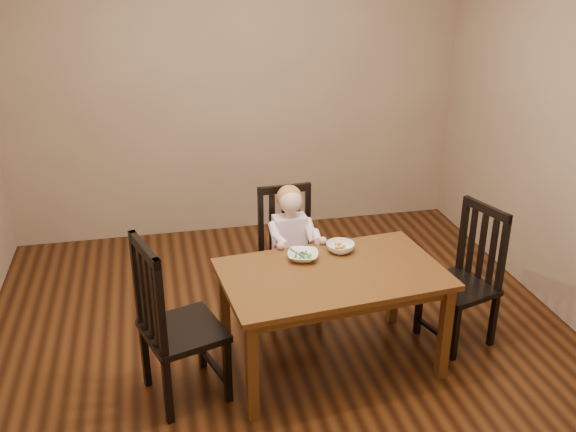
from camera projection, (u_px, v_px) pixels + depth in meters
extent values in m
cube|color=#48250F|center=(285.00, 346.00, 4.27)|extent=(4.00, 4.00, 0.01)
cube|color=#90785B|center=(236.00, 84.00, 5.53)|extent=(4.00, 0.01, 2.70)
cube|color=#90785B|center=(424.00, 348.00, 1.95)|extent=(4.00, 0.01, 2.70)
cube|color=#523313|center=(333.00, 274.00, 3.85)|extent=(1.40, 0.93, 0.04)
cube|color=#523313|center=(332.00, 282.00, 3.87)|extent=(1.28, 0.81, 0.07)
cube|color=#523313|center=(252.00, 372.00, 3.51)|extent=(0.07, 0.07, 0.63)
cube|color=#523313|center=(445.00, 333.00, 3.86)|extent=(0.07, 0.07, 0.63)
cube|color=#523313|center=(224.00, 310.00, 4.10)|extent=(0.07, 0.07, 0.63)
cube|color=#523313|center=(394.00, 281.00, 4.45)|extent=(0.07, 0.07, 0.63)
cube|color=black|center=(290.00, 264.00, 4.52)|extent=(0.42, 0.40, 0.04)
cube|color=black|center=(307.00, 276.00, 4.78)|extent=(0.04, 0.04, 0.37)
cube|color=black|center=(262.00, 282.00, 4.70)|extent=(0.04, 0.04, 0.37)
cube|color=black|center=(320.00, 298.00, 4.49)|extent=(0.04, 0.04, 0.37)
cube|color=black|center=(272.00, 304.00, 4.41)|extent=(0.04, 0.04, 0.37)
cube|color=black|center=(308.00, 217.00, 4.59)|extent=(0.04, 0.04, 0.52)
cube|color=black|center=(261.00, 222.00, 4.51)|extent=(0.04, 0.04, 0.52)
cube|color=black|center=(284.00, 189.00, 4.46)|extent=(0.38, 0.05, 0.05)
cube|color=black|center=(297.00, 222.00, 4.58)|extent=(0.04, 0.02, 0.44)
cube|color=black|center=(284.00, 223.00, 4.56)|extent=(0.04, 0.02, 0.44)
cube|color=black|center=(272.00, 224.00, 4.54)|extent=(0.04, 0.02, 0.44)
cube|color=black|center=(183.00, 331.00, 3.67)|extent=(0.54, 0.55, 0.04)
cube|color=black|center=(145.00, 356.00, 3.83)|extent=(0.05, 0.05, 0.41)
cube|color=black|center=(168.00, 392.00, 3.53)|extent=(0.05, 0.05, 0.41)
cube|color=black|center=(201.00, 339.00, 4.00)|extent=(0.05, 0.05, 0.41)
cube|color=black|center=(228.00, 371.00, 3.69)|extent=(0.05, 0.05, 0.41)
cube|color=black|center=(137.00, 278.00, 3.62)|extent=(0.05, 0.05, 0.57)
cube|color=black|center=(160.00, 308.00, 3.31)|extent=(0.05, 0.05, 0.57)
cube|color=black|center=(144.00, 250.00, 3.37)|extent=(0.16, 0.41, 0.06)
cube|color=black|center=(143.00, 289.00, 3.56)|extent=(0.03, 0.05, 0.49)
cube|color=black|center=(149.00, 297.00, 3.48)|extent=(0.03, 0.05, 0.49)
cube|color=black|center=(155.00, 306.00, 3.40)|extent=(0.03, 0.05, 0.49)
cube|color=black|center=(459.00, 287.00, 4.20)|extent=(0.49, 0.50, 0.04)
cube|color=black|center=(493.00, 320.00, 4.22)|extent=(0.05, 0.05, 0.38)
cube|color=black|center=(456.00, 296.00, 4.50)|extent=(0.05, 0.05, 0.38)
cube|color=black|center=(455.00, 334.00, 4.07)|extent=(0.05, 0.05, 0.38)
cube|color=black|center=(419.00, 309.00, 4.35)|extent=(0.05, 0.05, 0.38)
cube|color=black|center=(503.00, 253.00, 4.03)|extent=(0.05, 0.05, 0.53)
cube|color=black|center=(463.00, 233.00, 4.31)|extent=(0.05, 0.05, 0.53)
cube|color=black|center=(487.00, 209.00, 4.07)|extent=(0.15, 0.38, 0.06)
cube|color=black|center=(493.00, 252.00, 4.10)|extent=(0.03, 0.05, 0.45)
cube|color=black|center=(482.00, 247.00, 4.18)|extent=(0.03, 0.05, 0.45)
cube|color=black|center=(472.00, 241.00, 4.25)|extent=(0.03, 0.05, 0.45)
imported|color=white|center=(303.00, 256.00, 3.98)|extent=(0.24, 0.24, 0.05)
imported|color=white|center=(340.00, 247.00, 4.08)|extent=(0.19, 0.19, 0.06)
cube|color=silver|center=(298.00, 254.00, 3.94)|extent=(0.09, 0.10, 0.05)
cube|color=silver|center=(298.00, 257.00, 3.95)|extent=(0.04, 0.04, 0.01)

